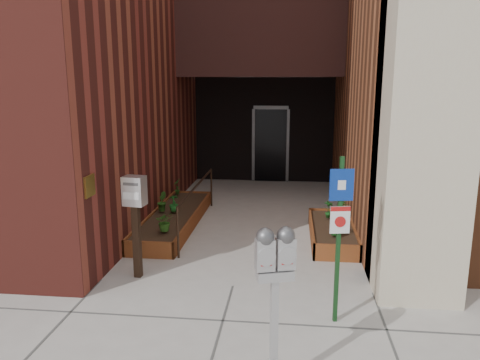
% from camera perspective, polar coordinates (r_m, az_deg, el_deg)
% --- Properties ---
extents(ground, '(80.00, 80.00, 0.00)m').
position_cam_1_polar(ground, '(7.00, -0.89, -12.82)').
color(ground, '#9E9991').
rests_on(ground, ground).
extents(architecture, '(20.00, 14.60, 10.00)m').
position_cam_1_polar(architecture, '(13.37, 2.17, 20.95)').
color(architecture, maroon).
rests_on(architecture, ground).
extents(planter_left, '(0.90, 3.60, 0.30)m').
position_cam_1_polar(planter_left, '(9.71, -8.02, -4.81)').
color(planter_left, brown).
rests_on(planter_left, ground).
extents(planter_right, '(0.80, 2.20, 0.30)m').
position_cam_1_polar(planter_right, '(8.98, 11.15, -6.35)').
color(planter_right, brown).
rests_on(planter_right, ground).
extents(handrail, '(0.04, 3.34, 0.90)m').
position_cam_1_polar(handrail, '(9.39, -5.24, -1.44)').
color(handrail, black).
rests_on(handrail, ground).
extents(parking_meter, '(0.38, 0.23, 1.65)m').
position_cam_1_polar(parking_meter, '(4.39, 4.30, -10.41)').
color(parking_meter, '#B1B1B4').
rests_on(parking_meter, ground).
extents(sign_post, '(0.28, 0.09, 2.09)m').
position_cam_1_polar(sign_post, '(5.71, 12.04, -5.17)').
color(sign_post, '#153B18').
rests_on(sign_post, ground).
extents(payment_dropbox, '(0.34, 0.27, 1.57)m').
position_cam_1_polar(payment_dropbox, '(7.10, -12.67, -3.01)').
color(payment_dropbox, black).
rests_on(payment_dropbox, ground).
extents(shrub_left_a, '(0.39, 0.39, 0.35)m').
position_cam_1_polar(shrub_left_a, '(8.46, -9.13, -5.02)').
color(shrub_left_a, '#2C601B').
rests_on(shrub_left_a, planter_left).
extents(shrub_left_b, '(0.27, 0.27, 0.40)m').
position_cam_1_polar(shrub_left_b, '(9.73, -9.52, -2.59)').
color(shrub_left_b, '#245317').
rests_on(shrub_left_b, planter_left).
extents(shrub_left_c, '(0.26, 0.26, 0.35)m').
position_cam_1_polar(shrub_left_c, '(9.64, -8.05, -2.81)').
color(shrub_left_c, '#1C6320').
rests_on(shrub_left_c, planter_left).
extents(shrub_left_d, '(0.24, 0.24, 0.37)m').
position_cam_1_polar(shrub_left_d, '(11.05, -7.68, -0.80)').
color(shrub_left_d, '#225317').
rests_on(shrub_left_d, planter_left).
extents(shrub_right_a, '(0.21, 0.21, 0.36)m').
position_cam_1_polar(shrub_right_a, '(8.30, 11.60, -5.40)').
color(shrub_right_a, '#1B601C').
rests_on(shrub_right_a, planter_right).
extents(shrub_right_b, '(0.24, 0.24, 0.35)m').
position_cam_1_polar(shrub_right_b, '(9.29, 10.74, -3.50)').
color(shrub_right_b, '#1B5F1E').
rests_on(shrub_right_b, planter_right).
extents(shrub_right_c, '(0.44, 0.44, 0.35)m').
position_cam_1_polar(shrub_right_c, '(9.45, 12.47, -3.31)').
color(shrub_right_c, '#235A19').
rests_on(shrub_right_c, planter_right).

